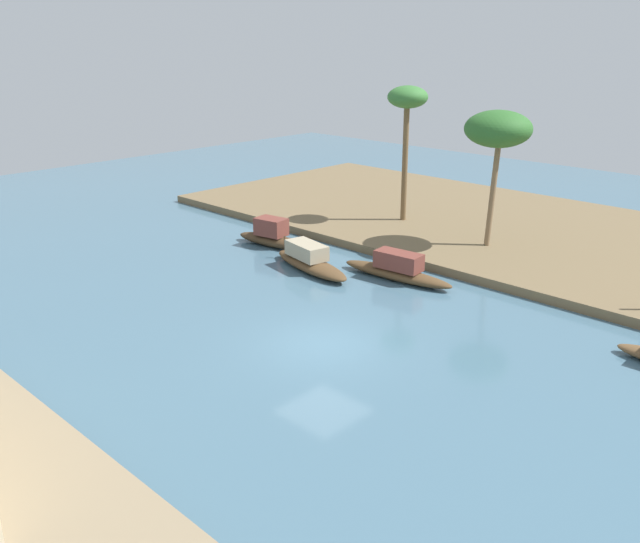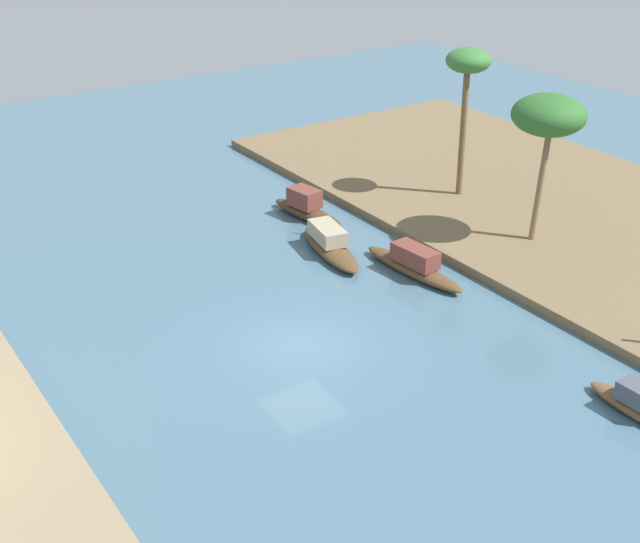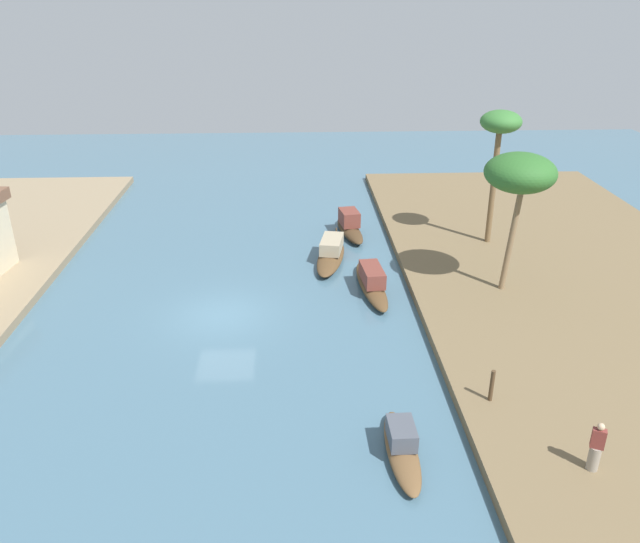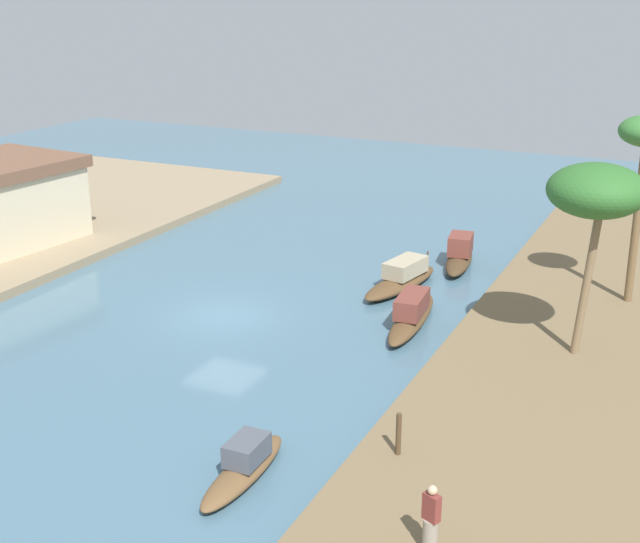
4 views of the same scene
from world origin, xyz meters
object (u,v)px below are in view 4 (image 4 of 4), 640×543
(person_on_near_bank, at_px, (431,523))
(mooring_post, at_px, (398,434))
(sampan_with_tall_canopy, at_px, (402,278))
(sampan_with_red_awning, at_px, (460,255))
(sampan_foreground, at_px, (412,314))
(palm_tree_left_near, at_px, (597,193))
(sampan_open_hull, at_px, (244,465))

(person_on_near_bank, height_order, mooring_post, person_on_near_bank)
(sampan_with_tall_canopy, xyz_separation_m, sampan_with_red_awning, (3.72, -1.27, 0.07))
(sampan_foreground, bearing_deg, sampan_with_tall_canopy, 20.10)
(palm_tree_left_near, bearing_deg, mooring_post, 159.30)
(palm_tree_left_near, bearing_deg, sampan_foreground, 82.61)
(person_on_near_bank, xyz_separation_m, palm_tree_left_near, (11.47, -1.17, 4.59))
(sampan_open_hull, distance_m, palm_tree_left_near, 13.17)
(mooring_post, xyz_separation_m, palm_tree_left_near, (8.20, -3.10, 4.70))
(sampan_foreground, distance_m, mooring_post, 9.41)
(person_on_near_bank, bearing_deg, sampan_foreground, 134.52)
(sampan_foreground, bearing_deg, sampan_with_red_awning, -2.30)
(sampan_with_red_awning, distance_m, person_on_near_bank, 20.10)
(person_on_near_bank, relative_size, mooring_post, 1.38)
(sampan_with_tall_canopy, distance_m, sampan_open_hull, 14.55)
(sampan_foreground, distance_m, person_on_near_bank, 13.14)
(sampan_with_red_awning, relative_size, sampan_open_hull, 1.17)
(sampan_foreground, bearing_deg, palm_tree_left_near, -102.71)
(sampan_foreground, xyz_separation_m, person_on_near_bank, (-12.24, -4.75, 0.63))
(sampan_foreground, xyz_separation_m, sampan_open_hull, (-11.03, 0.42, -0.09))
(sampan_open_hull, height_order, person_on_near_bank, person_on_near_bank)
(sampan_open_hull, xyz_separation_m, palm_tree_left_near, (10.26, -6.34, 5.30))
(sampan_with_red_awning, xyz_separation_m, mooring_post, (-16.15, -3.20, 0.46))
(sampan_with_red_awning, height_order, sampan_foreground, sampan_with_red_awning)
(sampan_open_hull, bearing_deg, sampan_with_tall_canopy, 3.82)
(sampan_with_tall_canopy, bearing_deg, mooring_post, -149.10)
(person_on_near_bank, bearing_deg, sampan_with_red_awning, 128.11)
(sampan_with_tall_canopy, xyz_separation_m, sampan_foreground, (-3.47, -1.65, 0.01))
(sampan_open_hull, bearing_deg, mooring_post, -58.56)
(sampan_with_tall_canopy, distance_m, person_on_near_bank, 16.97)
(sampan_with_tall_canopy, height_order, sampan_open_hull, sampan_with_tall_canopy)
(sampan_with_tall_canopy, height_order, sampan_with_red_awning, sampan_with_red_awning)
(palm_tree_left_near, bearing_deg, sampan_with_red_awning, 38.38)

